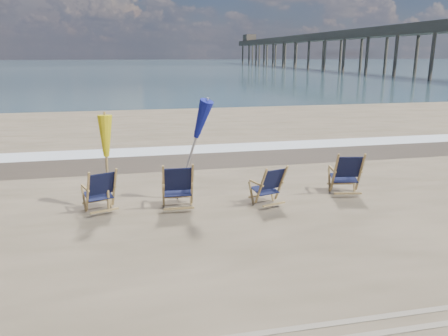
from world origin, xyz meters
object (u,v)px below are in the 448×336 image
Objects in this scene: beach_chair_2 at (281,184)px; umbrella_yellow at (105,141)px; beach_chair_1 at (192,186)px; beach_chair_3 at (360,174)px; umbrella_blue at (190,118)px; beach_chair_0 at (115,189)px; fishing_pier at (338,46)px.

umbrella_yellow is at bearing -23.43° from beach_chair_2.
umbrella_yellow is at bearing -8.88° from beach_chair_1.
umbrella_blue is at bearing 5.30° from beach_chair_3.
fishing_pier reaches higher than beach_chair_0.
umbrella_blue reaches higher than beach_chair_0.
umbrella_yellow is at bearing -42.75° from beach_chair_0.
fishing_pier is (40.29, 71.50, 4.16)m from beach_chair_0.
fishing_pier is at bearing -139.15° from beach_chair_0.
beach_chair_2 is at bearing 16.98° from beach_chair_3.
beach_chair_0 is 2.19m from umbrella_blue.
umbrella_blue is at bearing 168.41° from beach_chair_0.
beach_chair_0 is at bearing -171.84° from umbrella_blue.
beach_chair_2 is 0.01× the size of fishing_pier.
beach_chair_0 is at bearing -7.90° from beach_chair_1.
umbrella_blue is at bearing 5.86° from umbrella_yellow.
fishing_pier is at bearing 60.50° from umbrella_yellow.
beach_chair_1 is 0.01× the size of fishing_pier.
umbrella_blue reaches higher than beach_chair_1.
beach_chair_1 is (1.61, -0.30, 0.04)m from beach_chair_0.
beach_chair_0 is 0.92× the size of beach_chair_1.
umbrella_blue is 0.02× the size of fishing_pier.
beach_chair_3 is at bearing -175.58° from beach_chair_1.
fishing_pier reaches higher than umbrella_blue.
umbrella_yellow is 1.83m from umbrella_blue.
beach_chair_1 is 1.00× the size of beach_chair_3.
umbrella_yellow is at bearing -119.50° from fishing_pier.
beach_chair_3 is (5.58, -0.16, 0.04)m from beach_chair_0.
umbrella_blue is (-3.92, 0.40, 1.37)m from beach_chair_3.
beach_chair_2 is (3.57, -0.37, -0.02)m from beach_chair_0.
beach_chair_1 is at bearing -118.32° from fishing_pier.
fishing_pier is at bearing -115.82° from beach_chair_1.
beach_chair_3 is at bearing 168.98° from beach_chair_2.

